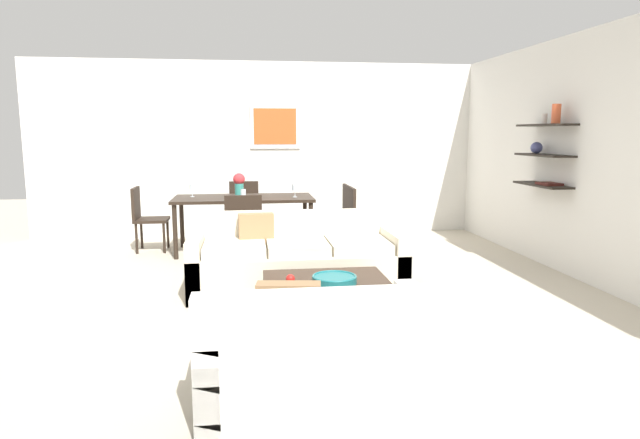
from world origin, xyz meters
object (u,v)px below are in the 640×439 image
object	(u,v)px
dining_chair_right_far	(339,211)
wine_glass_right_near	(295,188)
dining_chair_head	(244,207)
apple_on_coffee_table	(290,279)
dining_table	(244,202)
dining_chair_right_near	(343,215)
dining_chair_left_far	(145,215)
decorative_bowl	(334,279)
sofa_beige	(296,262)
wine_glass_left_far	(192,188)
loveseat_white	(320,353)
centerpiece_vase	(239,183)
wine_glass_foot	(243,193)
dining_chair_foot	(244,225)
coffee_table	(328,304)

from	to	relation	value
dining_chair_right_far	wine_glass_right_near	size ratio (longest dim) A/B	4.90
dining_chair_head	wine_glass_right_near	xyz separation A→B (m)	(0.69, -0.95, 0.38)
apple_on_coffee_table	dining_table	xyz separation A→B (m)	(-0.39, 3.08, 0.26)
dining_chair_right_near	dining_chair_left_far	world-z (taller)	same
dining_chair_right_far	decorative_bowl	bearing A→B (deg)	-100.14
dining_chair_right_far	sofa_beige	bearing A→B (deg)	-110.61
wine_glass_left_far	wine_glass_right_near	world-z (taller)	wine_glass_right_near
apple_on_coffee_table	wine_glass_right_near	world-z (taller)	wine_glass_right_near
loveseat_white	wine_glass_right_near	distance (m)	4.28
loveseat_white	decorative_bowl	bearing A→B (deg)	76.89
dining_table	centerpiece_vase	world-z (taller)	centerpiece_vase
sofa_beige	dining_table	size ratio (longest dim) A/B	1.16
dining_chair_right_near	centerpiece_vase	xyz separation A→B (m)	(-1.40, 0.25, 0.43)
decorative_bowl	dining_chair_right_far	size ratio (longest dim) A/B	0.42
loveseat_white	decorative_bowl	size ratio (longest dim) A/B	3.87
apple_on_coffee_table	loveseat_white	bearing A→B (deg)	-86.57
dining_chair_right_near	dining_chair_left_far	xyz separation A→B (m)	(-2.69, 0.39, 0.00)
loveseat_white	dining_chair_left_far	distance (m)	4.89
sofa_beige	wine_glass_left_far	bearing A→B (deg)	120.91
sofa_beige	wine_glass_foot	distance (m)	1.75
decorative_bowl	dining_chair_left_far	xyz separation A→B (m)	(-2.09, 3.32, 0.09)
dining_chair_foot	wine_glass_left_far	size ratio (longest dim) A/B	5.37
sofa_beige	dining_chair_right_far	size ratio (longest dim) A/B	2.46
dining_chair_right_far	wine_glass_left_far	bearing A→B (deg)	-177.52
decorative_bowl	centerpiece_vase	bearing A→B (deg)	104.23
wine_glass_left_far	dining_chair_right_near	bearing A→B (deg)	-8.50
dining_chair_foot	dining_chair_left_far	xyz separation A→B (m)	(-1.34, 1.04, 0.00)
dining_chair_foot	dining_chair_right_near	bearing A→B (deg)	25.71
loveseat_white	wine_glass_right_near	world-z (taller)	wine_glass_right_near
apple_on_coffee_table	centerpiece_vase	xyz separation A→B (m)	(-0.45, 3.13, 0.51)
sofa_beige	decorative_bowl	xyz separation A→B (m)	(0.21, -1.18, 0.12)
dining_chair_right_far	wine_glass_left_far	world-z (taller)	wine_glass_left_far
dining_chair_left_far	dining_table	bearing A→B (deg)	-8.30
sofa_beige	apple_on_coffee_table	size ratio (longest dim) A/B	28.33
dining_chair_head	dining_chair_left_far	bearing A→B (deg)	-154.29
loveseat_white	centerpiece_vase	distance (m)	4.47
apple_on_coffee_table	dining_chair_head	size ratio (longest dim) A/B	0.09
dining_chair_foot	centerpiece_vase	xyz separation A→B (m)	(-0.06, 0.90, 0.43)
wine_glass_left_far	centerpiece_vase	xyz separation A→B (m)	(0.63, -0.05, 0.06)
dining_chair_right_far	apple_on_coffee_table	bearing A→B (deg)	-106.24
dining_chair_head	sofa_beige	bearing A→B (deg)	-79.08
loveseat_white	apple_on_coffee_table	xyz separation A→B (m)	(-0.08, 1.26, 0.13)
coffee_table	dining_chair_right_far	size ratio (longest dim) A/B	1.19
dining_chair_left_far	sofa_beige	bearing A→B (deg)	-48.70
coffee_table	dining_chair_foot	xyz separation A→B (m)	(-0.70, 2.24, 0.31)
apple_on_coffee_table	wine_glass_foot	bearing A→B (deg)	98.20
dining_chair_right_near	wine_glass_left_far	world-z (taller)	wine_glass_left_far
dining_chair_right_near	loveseat_white	bearing A→B (deg)	-101.95
dining_table	loveseat_white	bearing A→B (deg)	-83.89
loveseat_white	dining_table	distance (m)	4.38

